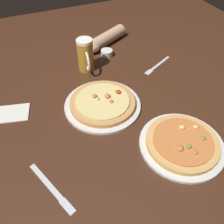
# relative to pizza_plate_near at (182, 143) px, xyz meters

# --- Properties ---
(ground_plane) EXTENTS (2.40, 2.40, 0.03)m
(ground_plane) POSITION_rel_pizza_plate_near_xyz_m (-0.18, 0.25, -0.03)
(ground_plane) COLOR #3D2114
(pizza_plate_near) EXTENTS (0.32, 0.32, 0.05)m
(pizza_plate_near) POSITION_rel_pizza_plate_near_xyz_m (0.00, 0.00, 0.00)
(pizza_plate_near) COLOR silver
(pizza_plate_near) RESTS_ON ground_plane
(pizza_plate_far) EXTENTS (0.34, 0.34, 0.05)m
(pizza_plate_far) POSITION_rel_pizza_plate_near_xyz_m (-0.19, 0.32, -0.00)
(pizza_plate_far) COLOR silver
(pizza_plate_far) RESTS_ON ground_plane
(beer_mug_dark) EXTENTS (0.08, 0.14, 0.17)m
(beer_mug_dark) POSITION_rel_pizza_plate_near_xyz_m (-0.17, 0.61, 0.07)
(beer_mug_dark) COLOR #B27A23
(beer_mug_dark) RESTS_ON ground_plane
(ramekin_butter) EXTENTS (0.07, 0.07, 0.03)m
(ramekin_butter) POSITION_rel_pizza_plate_near_xyz_m (-0.02, 0.69, 0.00)
(ramekin_butter) COLOR silver
(ramekin_butter) RESTS_ON ground_plane
(napkin_folded) EXTENTS (0.17, 0.14, 0.01)m
(napkin_folded) POSITION_rel_pizza_plate_near_xyz_m (-0.57, 0.43, -0.01)
(napkin_folded) COLOR silver
(napkin_folded) RESTS_ON ground_plane
(fork_left) EXTENTS (0.20, 0.11, 0.01)m
(fork_left) POSITION_rel_pizza_plate_near_xyz_m (0.19, 0.49, -0.01)
(fork_left) COLOR silver
(fork_left) RESTS_ON ground_plane
(knife_right) EXTENTS (0.11, 0.23, 0.01)m
(knife_right) POSITION_rel_pizza_plate_near_xyz_m (-0.49, 0.03, -0.01)
(knife_right) COLOR silver
(knife_right) RESTS_ON ground_plane
(diner_arm) EXTENTS (0.31, 0.20, 0.07)m
(diner_arm) POSITION_rel_pizza_plate_near_xyz_m (0.00, 0.80, 0.02)
(diner_arm) COLOR tan
(diner_arm) RESTS_ON ground_plane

